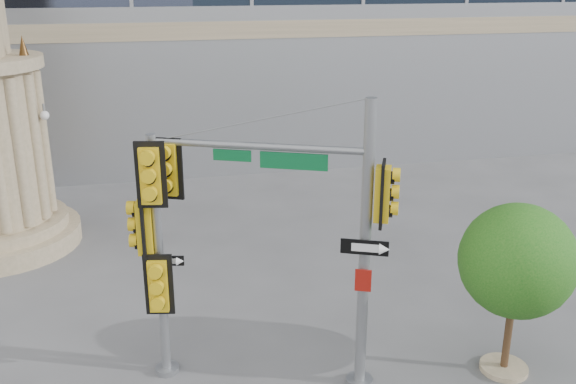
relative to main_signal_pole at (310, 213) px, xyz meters
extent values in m
cone|color=#472D14|center=(-5.49, 7.75, 2.10)|extent=(0.24, 0.24, 0.50)
cylinder|color=slate|center=(0.87, -0.38, -3.20)|extent=(0.49, 0.49, 0.10)
cylinder|color=slate|center=(0.87, -0.38, -0.63)|extent=(0.19, 0.19, 5.25)
cylinder|color=slate|center=(-0.81, 0.36, 1.12)|extent=(3.41, 1.59, 0.12)
cube|color=#0B6331|center=(-0.26, 0.10, 0.90)|extent=(1.06, 0.49, 0.28)
cube|color=yellow|center=(-2.26, 0.99, 0.64)|extent=(0.54, 0.42, 1.09)
cube|color=yellow|center=(1.09, -0.48, 0.42)|extent=(0.42, 0.54, 1.09)
cube|color=black|center=(0.82, -0.49, -0.50)|extent=(0.75, 0.35, 0.26)
cube|color=#9B150E|center=(0.82, -0.49, -1.11)|extent=(0.27, 0.14, 0.40)
cylinder|color=slate|center=(-2.53, 0.75, -3.20)|extent=(0.44, 0.44, 0.11)
cylinder|color=slate|center=(-2.53, 0.75, -0.96)|extent=(0.16, 0.16, 4.58)
cube|color=yellow|center=(-2.57, 0.56, 0.68)|extent=(0.54, 0.35, 1.14)
cube|color=yellow|center=(-2.73, 0.79, -0.32)|extent=(0.35, 0.54, 1.14)
cube|color=yellow|center=(-2.57, 0.56, -1.33)|extent=(0.54, 0.35, 1.14)
cube|color=black|center=(-2.39, 0.61, -0.92)|extent=(0.56, 0.14, 0.18)
cylinder|color=gray|center=(3.65, -0.59, -3.20)|extent=(0.89, 0.89, 0.10)
cylinder|color=#382314|center=(3.65, -0.59, -2.36)|extent=(0.14, 0.14, 1.77)
sphere|color=#165814|center=(3.65, -0.59, -0.99)|extent=(2.07, 2.07, 2.07)
sphere|color=#165814|center=(4.10, -0.34, -1.28)|extent=(1.28, 1.28, 1.28)
sphere|color=#165814|center=(3.31, -0.84, -1.23)|extent=(1.08, 1.08, 1.08)
camera|label=1|loc=(-2.58, -9.77, 3.86)|focal=40.00mm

